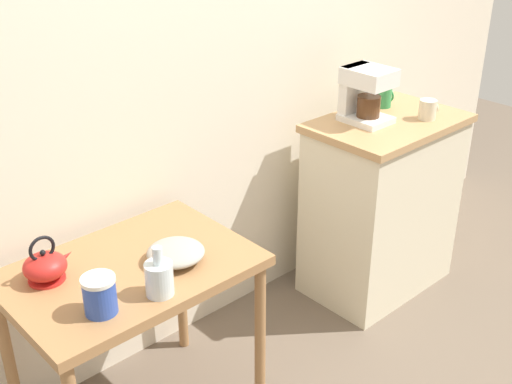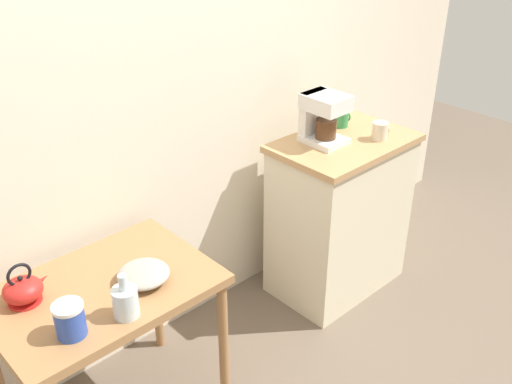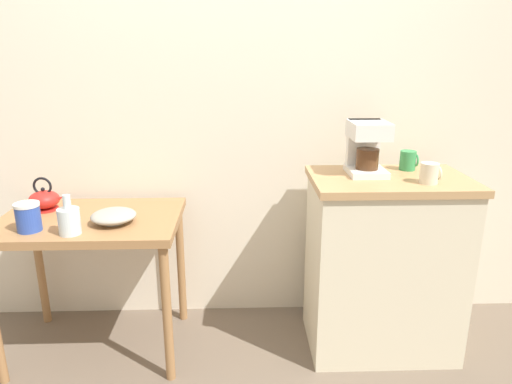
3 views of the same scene
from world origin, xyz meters
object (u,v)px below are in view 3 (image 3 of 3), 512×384
at_px(canister_enamel, 28,217).
at_px(mug_tall_green, 408,160).
at_px(bowl_stoneware, 114,216).
at_px(mug_small_cream, 430,173).
at_px(teakettle, 45,200).
at_px(coffee_maker, 367,145).
at_px(glass_carafe_vase, 69,220).

bearing_deg(canister_enamel, mug_tall_green, 9.21).
distance_m(bowl_stoneware, canister_enamel, 0.37).
distance_m(bowl_stoneware, mug_small_cream, 1.48).
bearing_deg(teakettle, coffee_maker, -1.86).
xyz_separation_m(glass_carafe_vase, canister_enamel, (-0.20, 0.04, 0.00)).
bearing_deg(bowl_stoneware, coffee_maker, 7.12).
bearing_deg(teakettle, mug_small_cream, -7.59).
distance_m(glass_carafe_vase, canister_enamel, 0.20).
height_order(coffee_maker, mug_tall_green, coffee_maker).
xyz_separation_m(canister_enamel, mug_tall_green, (1.81, 0.29, 0.18)).
height_order(teakettle, canister_enamel, teakettle).
relative_size(canister_enamel, mug_small_cream, 1.37).
height_order(mug_tall_green, mug_small_cream, mug_tall_green).
distance_m(glass_carafe_vase, coffee_maker, 1.43).
distance_m(teakettle, mug_tall_green, 1.86).
bearing_deg(bowl_stoneware, teakettle, 152.79).
relative_size(glass_carafe_vase, canister_enamel, 1.38).
height_order(canister_enamel, coffee_maker, coffee_maker).
height_order(bowl_stoneware, mug_small_cream, mug_small_cream).
distance_m(bowl_stoneware, teakettle, 0.45).
xyz_separation_m(canister_enamel, mug_small_cream, (1.82, 0.04, 0.18)).
height_order(glass_carafe_vase, canister_enamel, glass_carafe_vase).
bearing_deg(mug_tall_green, coffee_maker, -166.14).
height_order(bowl_stoneware, coffee_maker, coffee_maker).
distance_m(glass_carafe_vase, mug_small_cream, 1.64).
distance_m(bowl_stoneware, glass_carafe_vase, 0.21).
bearing_deg(coffee_maker, glass_carafe_vase, -168.53).
bearing_deg(coffee_maker, teakettle, 178.14).
xyz_separation_m(bowl_stoneware, teakettle, (-0.40, 0.20, 0.02)).
bearing_deg(teakettle, mug_tall_green, 0.18).
bearing_deg(mug_tall_green, glass_carafe_vase, -168.18).
bearing_deg(glass_carafe_vase, bowl_stoneware, 38.66).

